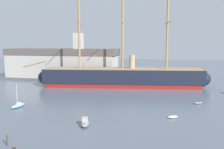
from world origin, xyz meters
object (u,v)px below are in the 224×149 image
sailboat_mid_left (18,105)px  dinghy_alongside_stern (198,103)px  tall_ship (122,77)px  dockside_warehouse_left (63,64)px  dinghy_far_left (49,83)px  seagull_in_flight (94,56)px  mooring_piling_nearest (7,140)px  motorboat_near_centre (85,123)px  dinghy_mid_right (173,117)px  motorboat_distant_centre (140,83)px

sailboat_mid_left → dinghy_alongside_stern: size_ratio=2.37×
tall_ship → dockside_warehouse_left: size_ratio=1.28×
dinghy_far_left → seagull_in_flight: bearing=-43.4°
tall_ship → dinghy_alongside_stern: size_ratio=27.12×
mooring_piling_nearest → dockside_warehouse_left: bearing=107.7°
motorboat_near_centre → seagull_in_flight: bearing=101.8°
tall_ship → dinghy_alongside_stern: tall_ship is taller
dockside_warehouse_left → dinghy_alongside_stern: bearing=-32.7°
tall_ship → seagull_in_flight: tall_ship is taller
motorboat_near_centre → dinghy_alongside_stern: 28.80m
dinghy_mid_right → dockside_warehouse_left: bearing=134.1°
tall_ship → dinghy_alongside_stern: bearing=-40.8°
sailboat_mid_left → seagull_in_flight: size_ratio=3.80×
tall_ship → dinghy_alongside_stern: (21.31, -18.40, -2.95)m
dinghy_far_left → motorboat_distant_centre: (31.27, 5.74, 0.22)m
sailboat_mid_left → mooring_piling_nearest: sailboat_mid_left is taller
dinghy_alongside_stern → dinghy_far_left: (-47.64, 18.70, 0.02)m
dinghy_alongside_stern → seagull_in_flight: 26.64m
tall_ship → dockside_warehouse_left: 29.21m
motorboat_distant_centre → motorboat_near_centre: bearing=-95.4°
dinghy_mid_right → dinghy_alongside_stern: dinghy_alongside_stern is taller
seagull_in_flight → dinghy_mid_right: bearing=-26.0°
dinghy_alongside_stern → seagull_in_flight: bearing=-171.6°
dinghy_alongside_stern → dinghy_far_left: bearing=158.6°
dinghy_alongside_stern → dinghy_far_left: dinghy_far_left is taller
dinghy_far_left → dinghy_mid_right: bearing=-36.7°
motorboat_distant_centre → seagull_in_flight: seagull_in_flight is taller
dinghy_mid_right → seagull_in_flight: (-18.12, 8.82, 10.87)m
motorboat_distant_centre → dockside_warehouse_left: bearing=168.7°
dinghy_far_left → mooring_piling_nearest: mooring_piling_nearest is taller
dockside_warehouse_left → motorboat_distant_centre: bearing=-11.3°
dinghy_mid_right → mooring_piling_nearest: 28.60m
motorboat_near_centre → seagull_in_flight: (-3.45, 16.55, 10.61)m
dinghy_alongside_stern → dockside_warehouse_left: bearing=147.3°
dinghy_alongside_stern → dinghy_far_left: 51.18m
dinghy_mid_right → mooring_piling_nearest: bearing=-141.4°
motorboat_near_centre → seagull_in_flight: 19.96m
dinghy_mid_right → dinghy_far_left: bearing=143.3°
mooring_piling_nearest → motorboat_near_centre: bearing=52.8°
motorboat_near_centre → dinghy_far_left: 47.29m
tall_ship → sailboat_mid_left: size_ratio=11.44×
dinghy_mid_right → dinghy_far_left: size_ratio=0.95×
dinghy_alongside_stern → motorboat_distant_centre: 29.41m
seagull_in_flight → dinghy_alongside_stern: bearing=8.4°
motorboat_near_centre → seagull_in_flight: size_ratio=2.59×
sailboat_mid_left → dinghy_mid_right: 32.96m
tall_ship → seagull_in_flight: bearing=-97.2°
dinghy_alongside_stern → seagull_in_flight: (-24.07, -3.56, 10.86)m
motorboat_near_centre → motorboat_distant_centre: 44.75m
motorboat_distant_centre → dinghy_alongside_stern: bearing=-56.2°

